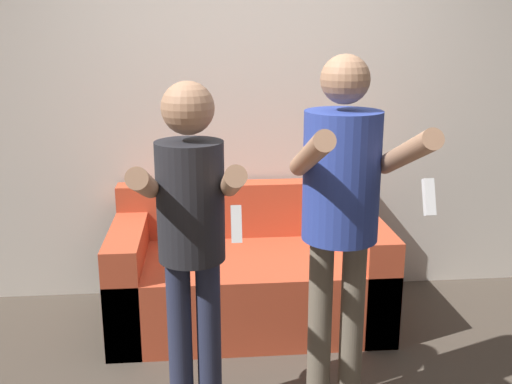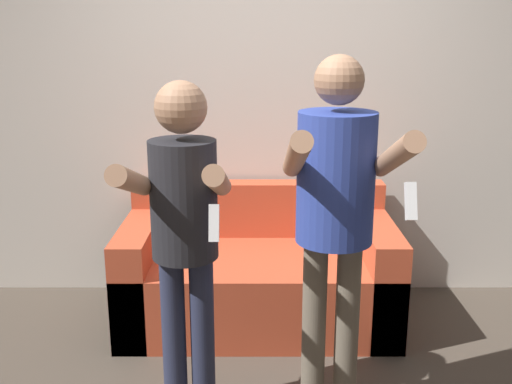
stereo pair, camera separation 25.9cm
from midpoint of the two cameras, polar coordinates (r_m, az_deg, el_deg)
The scene contains 4 objects.
wall_back at distance 3.99m, azimuth 2.70°, elevation 9.03°, with size 6.40×0.06×2.70m.
couch at distance 3.79m, azimuth 1.94°, elevation -8.00°, with size 1.66×0.90×0.81m.
person_standing_left at distance 2.58m, azimuth -4.30°, elevation -2.92°, with size 0.41×0.68×1.58m.
person_standing_right at distance 2.60m, azimuth 10.16°, elevation -1.06°, with size 0.46×0.72×1.68m.
Camera 2 is at (-0.08, -2.33, 1.78)m, focal length 42.00 mm.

